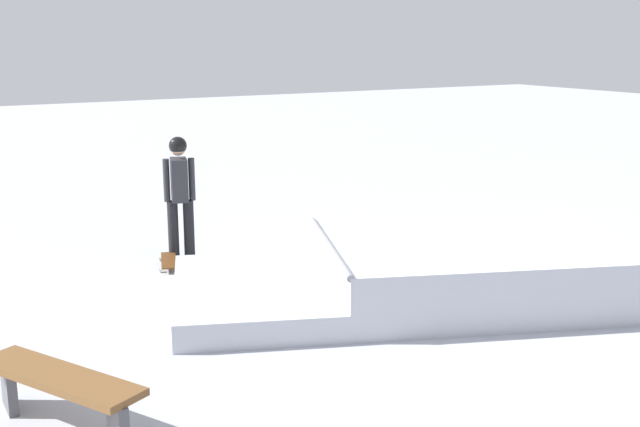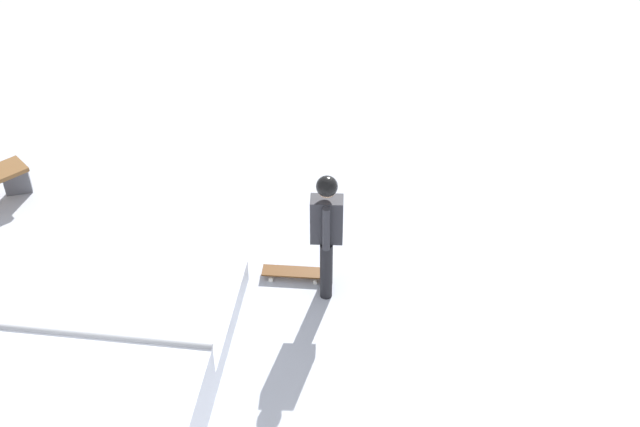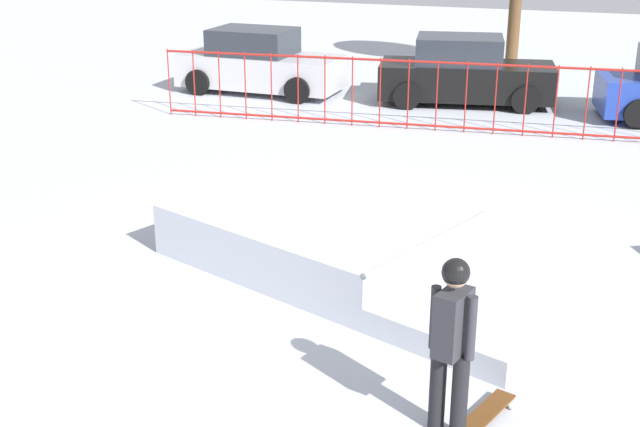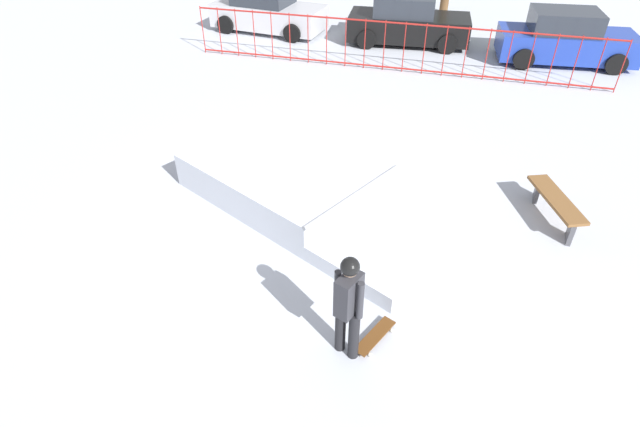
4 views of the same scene
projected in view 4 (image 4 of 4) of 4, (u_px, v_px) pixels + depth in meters
ground_plane at (300, 197)px, 10.20m from camera, size 60.00×60.00×0.00m
skate_ramp at (301, 186)px, 9.96m from camera, size 5.97×4.37×0.74m
skater at (348, 301)px, 6.54m from camera, size 0.43×0.43×1.73m
skateboard at (375, 336)px, 7.26m from camera, size 0.44×0.82×0.09m
perimeter_fence at (394, 46)px, 15.34m from camera, size 12.66×1.24×1.50m
park_bench at (555, 203)px, 9.42m from camera, size 1.09×1.60×0.48m
parked_car_silver at (267, 11)px, 18.65m from camera, size 4.15×2.02×1.60m
parked_car_black at (408, 22)px, 17.52m from camera, size 4.33×2.47×1.60m
parked_car_blue at (565, 39)px, 15.99m from camera, size 4.35×2.53×1.60m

